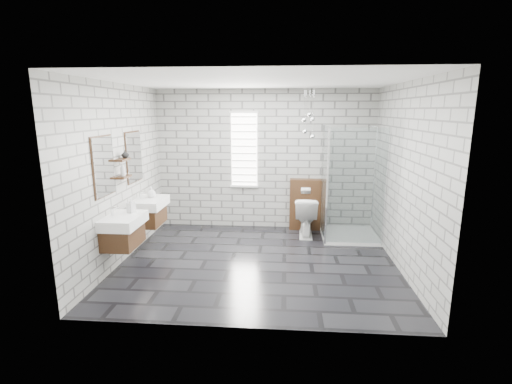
# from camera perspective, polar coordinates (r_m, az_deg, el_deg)

# --- Properties ---
(floor) EXTENTS (4.20, 3.60, 0.02)m
(floor) POSITION_cam_1_polar(r_m,az_deg,el_deg) (5.86, 0.29, -10.75)
(floor) COLOR black
(floor) RESTS_ON ground
(ceiling) EXTENTS (4.20, 3.60, 0.02)m
(ceiling) POSITION_cam_1_polar(r_m,az_deg,el_deg) (5.40, 0.32, 16.81)
(ceiling) COLOR white
(ceiling) RESTS_ON wall_back
(wall_back) EXTENTS (4.20, 0.02, 2.70)m
(wall_back) POSITION_cam_1_polar(r_m,az_deg,el_deg) (7.26, 1.35, 4.94)
(wall_back) COLOR #A2A29D
(wall_back) RESTS_ON floor
(wall_front) EXTENTS (4.20, 0.02, 2.70)m
(wall_front) POSITION_cam_1_polar(r_m,az_deg,el_deg) (3.71, -1.75, -2.42)
(wall_front) COLOR #A2A29D
(wall_front) RESTS_ON floor
(wall_left) EXTENTS (0.02, 3.60, 2.70)m
(wall_left) POSITION_cam_1_polar(r_m,az_deg,el_deg) (6.00, -20.24, 2.58)
(wall_left) COLOR #A2A29D
(wall_left) RESTS_ON floor
(wall_right) EXTENTS (0.02, 3.60, 2.70)m
(wall_right) POSITION_cam_1_polar(r_m,az_deg,el_deg) (5.72, 21.90, 1.99)
(wall_right) COLOR #A2A29D
(wall_right) RESTS_ON floor
(vanity_left) EXTENTS (0.47, 0.70, 1.57)m
(vanity_left) POSITION_cam_1_polar(r_m,az_deg,el_deg) (5.59, -20.09, -4.37)
(vanity_left) COLOR #402613
(vanity_left) RESTS_ON wall_left
(vanity_right) EXTENTS (0.47, 0.70, 1.57)m
(vanity_right) POSITION_cam_1_polar(r_m,az_deg,el_deg) (6.51, -16.35, -1.77)
(vanity_right) COLOR #402613
(vanity_right) RESTS_ON wall_left
(shelf_lower) EXTENTS (0.14, 0.30, 0.03)m
(shelf_lower) POSITION_cam_1_polar(r_m,az_deg,el_deg) (5.93, -19.71, 2.21)
(shelf_lower) COLOR #402613
(shelf_lower) RESTS_ON wall_left
(shelf_upper) EXTENTS (0.14, 0.30, 0.03)m
(shelf_upper) POSITION_cam_1_polar(r_m,az_deg,el_deg) (5.89, -19.90, 4.69)
(shelf_upper) COLOR #402613
(shelf_upper) RESTS_ON wall_left
(window) EXTENTS (0.56, 0.05, 1.48)m
(window) POSITION_cam_1_polar(r_m,az_deg,el_deg) (7.24, -1.83, 6.51)
(window) COLOR white
(window) RESTS_ON wall_back
(cistern_panel) EXTENTS (0.60, 0.20, 1.00)m
(cistern_panel) POSITION_cam_1_polar(r_m,az_deg,el_deg) (7.31, 7.55, -1.90)
(cistern_panel) COLOR #402613
(cistern_panel) RESTS_ON floor
(flush_plate) EXTENTS (0.18, 0.01, 0.12)m
(flush_plate) POSITION_cam_1_polar(r_m,az_deg,el_deg) (7.14, 7.66, 0.22)
(flush_plate) COLOR silver
(flush_plate) RESTS_ON cistern_panel
(shower_enclosure) EXTENTS (1.00, 1.00, 2.03)m
(shower_enclosure) POSITION_cam_1_polar(r_m,az_deg,el_deg) (6.89, 13.61, -3.02)
(shower_enclosure) COLOR white
(shower_enclosure) RESTS_ON floor
(pendant_cluster) EXTENTS (0.26, 0.21, 0.90)m
(pendant_cluster) POSITION_cam_1_polar(r_m,az_deg,el_deg) (6.76, 8.11, 10.35)
(pendant_cluster) COLOR silver
(pendant_cluster) RESTS_ON ceiling
(toilet) EXTENTS (0.44, 0.74, 0.74)m
(toilet) POSITION_cam_1_polar(r_m,az_deg,el_deg) (6.98, 7.67, -3.70)
(toilet) COLOR white
(toilet) RESTS_ON floor
(soap_bottle_a) EXTENTS (0.13, 0.13, 0.21)m
(soap_bottle_a) POSITION_cam_1_polar(r_m,az_deg,el_deg) (5.66, -18.67, -1.94)
(soap_bottle_a) COLOR #B2B2B2
(soap_bottle_a) RESTS_ON vanity_left
(soap_bottle_b) EXTENTS (0.16, 0.16, 0.18)m
(soap_bottle_b) POSITION_cam_1_polar(r_m,az_deg,el_deg) (6.52, -15.81, -0.04)
(soap_bottle_b) COLOR #B2B2B2
(soap_bottle_b) RESTS_ON vanity_right
(soap_bottle_c) EXTENTS (0.10, 0.10, 0.20)m
(soap_bottle_c) POSITION_cam_1_polar(r_m,az_deg,el_deg) (5.88, -19.83, 3.24)
(soap_bottle_c) COLOR #B2B2B2
(soap_bottle_c) RESTS_ON shelf_lower
(vase) EXTENTS (0.15, 0.15, 0.12)m
(vase) POSITION_cam_1_polar(r_m,az_deg,el_deg) (5.97, -19.49, 5.52)
(vase) COLOR #B2B2B2
(vase) RESTS_ON shelf_upper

